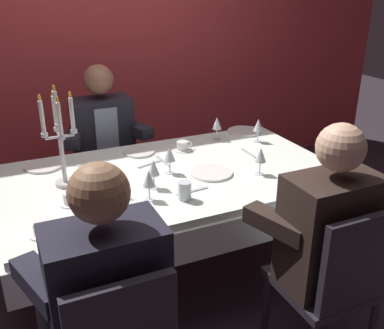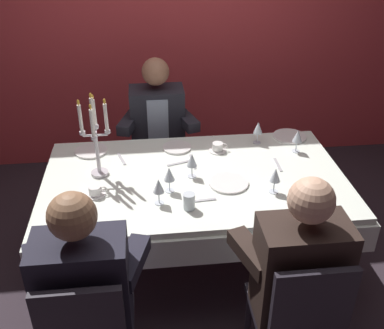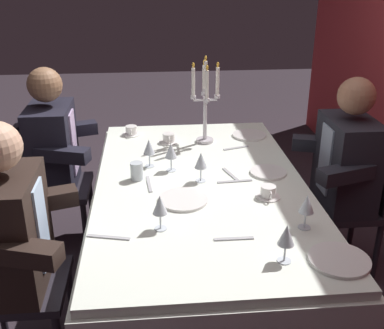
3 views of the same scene
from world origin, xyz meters
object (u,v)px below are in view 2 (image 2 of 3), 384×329
(wine_glass_0, at_px, (192,161))
(water_tumbler_0, at_px, (189,201))
(dinner_plate_2, at_px, (177,147))
(wine_glass_3, at_px, (298,137))
(wine_glass_2, at_px, (159,186))
(seated_diner_2, at_px, (301,270))
(dinner_plate_3, at_px, (290,136))
(wine_glass_1, at_px, (169,175))
(candelabra, at_px, (96,138))
(dinner_plate_1, at_px, (228,183))
(coffee_cup_2, at_px, (61,218))
(dining_table, at_px, (195,192))
(coffee_cup_0, at_px, (95,191))
(wine_glass_4, at_px, (258,128))
(seated_diner_1, at_px, (157,120))
(dinner_plate_0, at_px, (91,151))
(coffee_cup_1, at_px, (218,148))
(wine_glass_5, at_px, (275,176))

(wine_glass_0, relative_size, water_tumbler_0, 1.69)
(dinner_plate_2, relative_size, wine_glass_3, 1.23)
(wine_glass_2, relative_size, seated_diner_2, 0.13)
(dinner_plate_3, bearing_deg, water_tumbler_0, -135.93)
(wine_glass_0, xyz_separation_m, wine_glass_1, (-0.15, -0.15, -0.00))
(candelabra, relative_size, wine_glass_1, 3.38)
(dinner_plate_1, distance_m, wine_glass_2, 0.48)
(coffee_cup_2, bearing_deg, wine_glass_3, 22.72)
(dinner_plate_2, bearing_deg, seated_diner_2, -68.99)
(dining_table, bearing_deg, coffee_cup_0, -166.78)
(candelabra, height_order, coffee_cup_0, candelabra)
(wine_glass_4, relative_size, seated_diner_1, 0.13)
(dinner_plate_2, bearing_deg, wine_glass_2, -103.50)
(dining_table, bearing_deg, dinner_plate_2, 101.93)
(seated_diner_2, bearing_deg, coffee_cup_0, 143.82)
(seated_diner_2, bearing_deg, dinner_plate_0, 130.17)
(dining_table, xyz_separation_m, dinner_plate_1, (0.20, -0.11, 0.13))
(candelabra, relative_size, wine_glass_2, 3.38)
(dinner_plate_0, relative_size, dinner_plate_2, 1.11)
(dining_table, relative_size, seated_diner_2, 1.56)
(wine_glass_2, distance_m, coffee_cup_0, 0.40)
(dinner_plate_3, distance_m, water_tumbler_0, 1.15)
(coffee_cup_2, height_order, seated_diner_1, seated_diner_1)
(coffee_cup_1, bearing_deg, water_tumbler_0, -112.48)
(dinner_plate_3, height_order, wine_glass_0, wine_glass_0)
(dining_table, distance_m, seated_diner_2, 0.98)
(seated_diner_1, bearing_deg, wine_glass_2, -92.02)
(wine_glass_1, relative_size, coffee_cup_0, 1.24)
(seated_diner_1, bearing_deg, coffee_cup_0, -111.83)
(candelabra, distance_m, wine_glass_5, 1.11)
(wine_glass_5, bearing_deg, seated_diner_2, -93.82)
(dinner_plate_1, bearing_deg, dinner_plate_2, 119.52)
(dinner_plate_2, distance_m, coffee_cup_0, 0.75)
(coffee_cup_1, bearing_deg, wine_glass_4, 16.98)
(dinner_plate_3, height_order, water_tumbler_0, water_tumbler_0)
(dining_table, distance_m, wine_glass_3, 0.81)
(dinner_plate_1, bearing_deg, wine_glass_1, -173.76)
(wine_glass_0, bearing_deg, wine_glass_2, -129.30)
(coffee_cup_2, bearing_deg, candelabra, 69.42)
(wine_glass_0, bearing_deg, dinner_plate_3, 30.90)
(dinner_plate_1, relative_size, coffee_cup_2, 1.87)
(dining_table, relative_size, dinner_plate_0, 8.65)
(dining_table, distance_m, coffee_cup_2, 0.88)
(wine_glass_0, relative_size, coffee_cup_0, 1.24)
(coffee_cup_0, bearing_deg, water_tumbler_0, -19.97)
(wine_glass_1, bearing_deg, candelabra, 150.97)
(dinner_plate_3, relative_size, water_tumbler_0, 2.50)
(dinner_plate_1, distance_m, dinner_plate_2, 0.57)
(wine_glass_1, xyz_separation_m, coffee_cup_0, (-0.44, 0.01, -0.09))
(water_tumbler_0, bearing_deg, seated_diner_1, 95.87)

